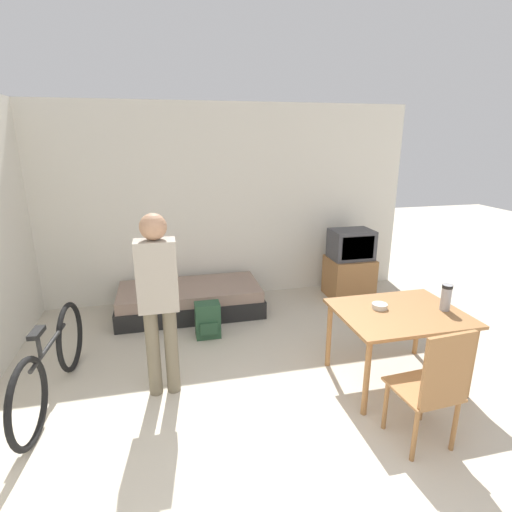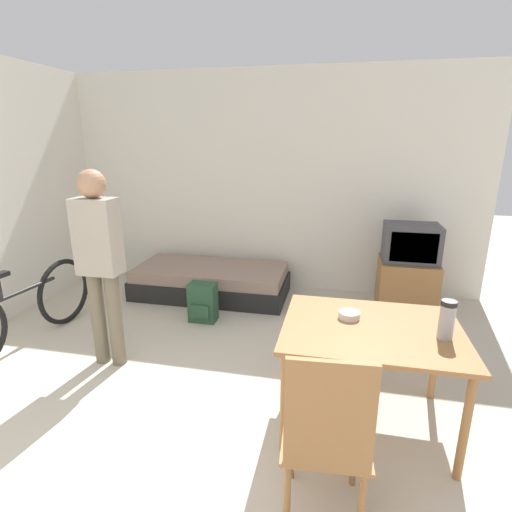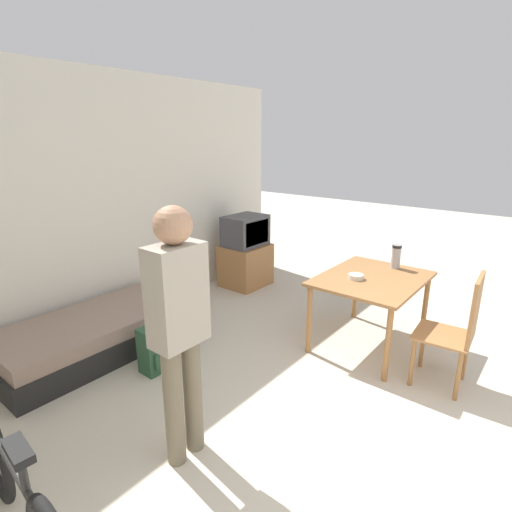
% 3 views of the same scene
% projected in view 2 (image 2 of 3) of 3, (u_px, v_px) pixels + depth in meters
% --- Properties ---
extents(wall_back, '(5.66, 0.06, 2.70)m').
position_uv_depth(wall_back, '(253.00, 182.00, 5.06)').
color(wall_back, silver).
rests_on(wall_back, ground_plane).
extents(daybed, '(1.87, 0.87, 0.37)m').
position_uv_depth(daybed, '(211.00, 281.00, 4.97)').
color(daybed, black).
rests_on(daybed, ground_plane).
extents(tv, '(0.62, 0.54, 0.99)m').
position_uv_depth(tv, '(408.00, 271.00, 4.47)').
color(tv, '#9E6B3D').
rests_on(tv, ground_plane).
extents(dining_table, '(1.13, 0.89, 0.72)m').
position_uv_depth(dining_table, '(371.00, 338.00, 2.60)').
color(dining_table, '#9E6B3D').
rests_on(dining_table, ground_plane).
extents(wooden_chair, '(0.46, 0.46, 1.00)m').
position_uv_depth(wooden_chair, '(327.00, 435.00, 1.88)').
color(wooden_chair, '#9E6B3D').
rests_on(wooden_chair, ground_plane).
extents(bicycle, '(0.21, 1.73, 0.77)m').
position_uv_depth(bicycle, '(22.00, 310.00, 3.70)').
color(bicycle, black).
rests_on(bicycle, ground_plane).
extents(person_standing, '(0.34, 0.22, 1.67)m').
position_uv_depth(person_standing, '(100.00, 256.00, 3.24)').
color(person_standing, '#6B604C').
rests_on(person_standing, ground_plane).
extents(thermos_flask, '(0.09, 0.09, 0.25)m').
position_uv_depth(thermos_flask, '(447.00, 318.00, 2.39)').
color(thermos_flask, '#99999E').
rests_on(thermos_flask, dining_table).
extents(mate_bowl, '(0.14, 0.14, 0.05)m').
position_uv_depth(mate_bowl, '(349.00, 315.00, 2.69)').
color(mate_bowl, beige).
rests_on(mate_bowl, dining_table).
extents(backpack, '(0.28, 0.22, 0.42)m').
position_uv_depth(backpack, '(203.00, 302.00, 4.25)').
color(backpack, '#284C33').
rests_on(backpack, ground_plane).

